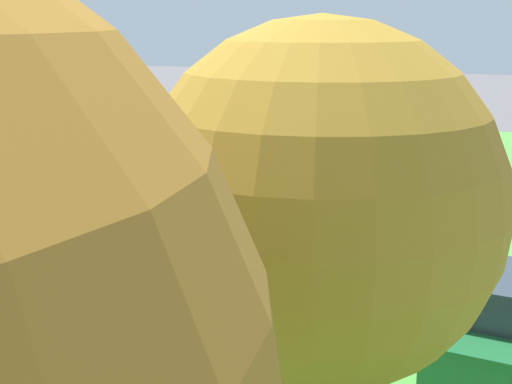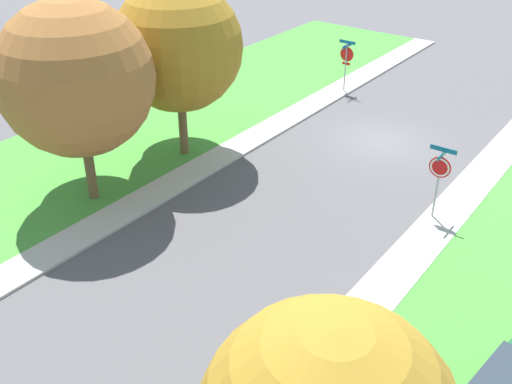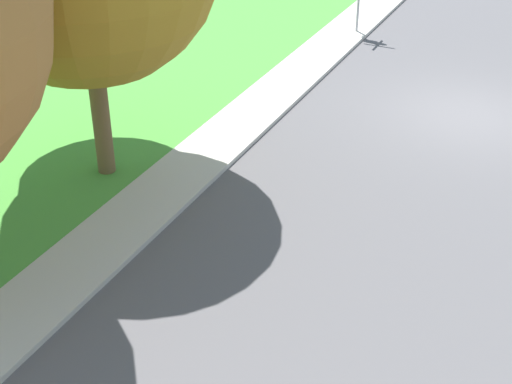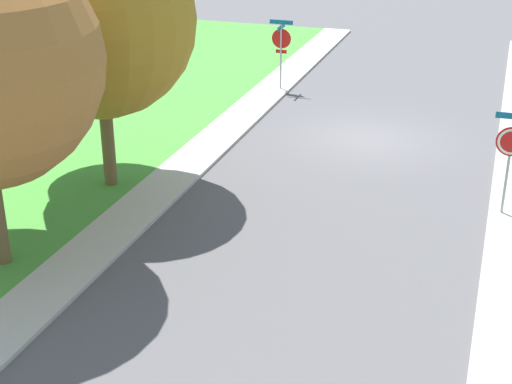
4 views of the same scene
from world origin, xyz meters
The scene contains 8 objects.
ground_plane centered at (0.00, 0.00, 0.00)m, with size 120.00×120.00×0.00m, color #565456.
sidewalk_east centered at (4.70, 12.00, 0.05)m, with size 1.40×56.00×0.10m, color #B7B2A8.
lawn_east centered at (9.40, 12.00, 0.04)m, with size 8.00×56.00×0.08m, color #479338.
sidewalk_west centered at (-4.70, 12.00, 0.05)m, with size 1.40×56.00×0.10m, color #B7B2A8.
stop_sign_near_corner centered at (4.37, -4.45, 1.88)m, with size 0.92×0.92×2.77m.
stop_sign_far_corner centered at (-4.32, 4.70, 1.89)m, with size 0.92×0.92×2.77m.
tree_sidewalk_mid centered at (6.45, 5.92, 4.48)m, with size 5.51×5.13×7.22m.
tree_across_right centered at (6.62, 10.70, 4.51)m, with size 5.74×5.34×7.35m.
Camera 2 is at (-10.03, 22.79, 11.47)m, focal length 42.24 mm.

